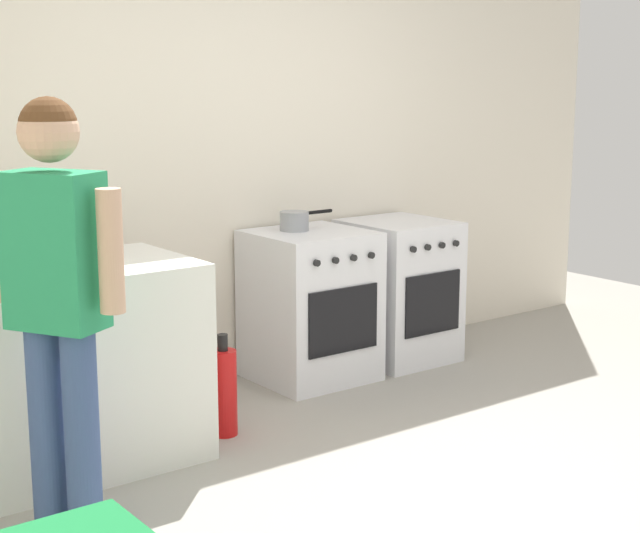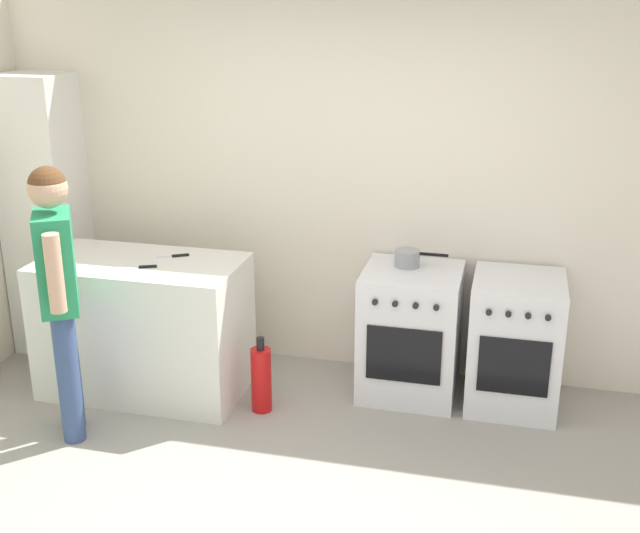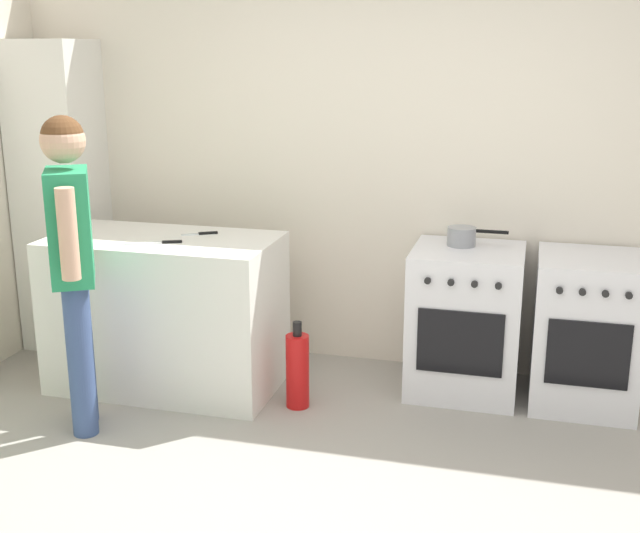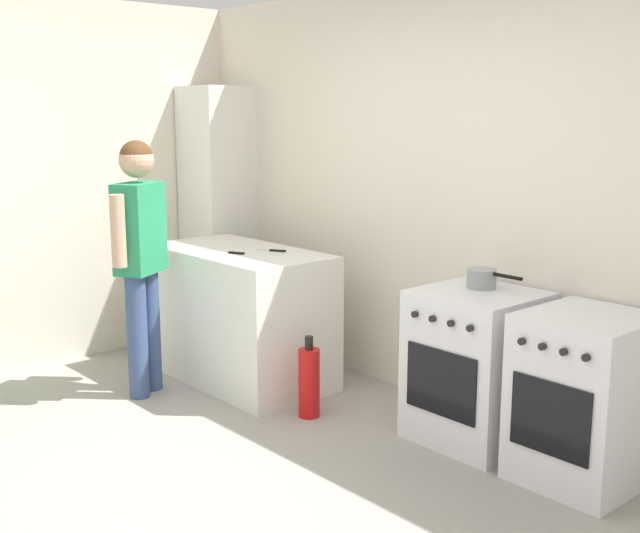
{
  "view_description": "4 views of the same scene",
  "coord_description": "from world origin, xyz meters",
  "px_view_note": "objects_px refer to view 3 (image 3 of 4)",
  "views": [
    {
      "loc": [
        -2.85,
        -2.77,
        1.71
      ],
      "look_at": [
        -0.27,
        0.66,
        0.87
      ],
      "focal_mm": 55.0,
      "sensor_mm": 36.0,
      "label": 1
    },
    {
      "loc": [
        0.93,
        -3.21,
        2.55
      ],
      "look_at": [
        -0.1,
        0.96,
        1.05
      ],
      "focal_mm": 45.0,
      "sensor_mm": 36.0,
      "label": 2
    },
    {
      "loc": [
        0.68,
        -2.87,
        1.95
      ],
      "look_at": [
        -0.29,
        0.72,
        0.93
      ],
      "focal_mm": 45.0,
      "sensor_mm": 36.0,
      "label": 3
    },
    {
      "loc": [
        2.96,
        -1.88,
        1.82
      ],
      "look_at": [
        -0.18,
        0.89,
        1.0
      ],
      "focal_mm": 45.0,
      "sensor_mm": 36.0,
      "label": 4
    }
  ],
  "objects_px": {
    "pot": "(462,236)",
    "knife_carving": "(155,243)",
    "fire_extinguisher": "(298,370)",
    "oven_left": "(465,321)",
    "knife_paring": "(203,233)",
    "person": "(72,248)",
    "larder_cabinet": "(61,198)",
    "oven_right": "(586,331)"
  },
  "relations": [
    {
      "from": "oven_left",
      "to": "pot",
      "type": "bearing_deg",
      "value": 120.02
    },
    {
      "from": "oven_left",
      "to": "knife_paring",
      "type": "bearing_deg",
      "value": -171.04
    },
    {
      "from": "knife_paring",
      "to": "person",
      "type": "bearing_deg",
      "value": -115.72
    },
    {
      "from": "oven_right",
      "to": "person",
      "type": "distance_m",
      "value": 2.8
    },
    {
      "from": "knife_carving",
      "to": "knife_paring",
      "type": "bearing_deg",
      "value": 58.67
    },
    {
      "from": "knife_paring",
      "to": "larder_cabinet",
      "type": "height_order",
      "value": "larder_cabinet"
    },
    {
      "from": "pot",
      "to": "larder_cabinet",
      "type": "xyz_separation_m",
      "value": [
        -2.6,
        0.02,
        0.1
      ]
    },
    {
      "from": "oven_left",
      "to": "knife_paring",
      "type": "height_order",
      "value": "knife_paring"
    },
    {
      "from": "oven_right",
      "to": "knife_paring",
      "type": "distance_m",
      "value": 2.24
    },
    {
      "from": "knife_paring",
      "to": "person",
      "type": "relative_size",
      "value": 0.12
    },
    {
      "from": "fire_extinguisher",
      "to": "larder_cabinet",
      "type": "relative_size",
      "value": 0.25
    },
    {
      "from": "person",
      "to": "knife_paring",
      "type": "bearing_deg",
      "value": 64.28
    },
    {
      "from": "knife_carving",
      "to": "knife_paring",
      "type": "relative_size",
      "value": 1.62
    },
    {
      "from": "knife_paring",
      "to": "knife_carving",
      "type": "bearing_deg",
      "value": -121.33
    },
    {
      "from": "knife_carving",
      "to": "fire_extinguisher",
      "type": "xyz_separation_m",
      "value": [
        0.81,
        0.04,
        -0.69
      ]
    },
    {
      "from": "oven_right",
      "to": "pot",
      "type": "relative_size",
      "value": 2.47
    },
    {
      "from": "pot",
      "to": "person",
      "type": "bearing_deg",
      "value": -149.25
    },
    {
      "from": "knife_carving",
      "to": "person",
      "type": "xyz_separation_m",
      "value": [
        -0.2,
        -0.5,
        0.07
      ]
    },
    {
      "from": "oven_left",
      "to": "pot",
      "type": "xyz_separation_m",
      "value": [
        -0.05,
        0.08,
        0.48
      ]
    },
    {
      "from": "oven_right",
      "to": "person",
      "type": "height_order",
      "value": "person"
    },
    {
      "from": "knife_carving",
      "to": "pot",
      "type": "bearing_deg",
      "value": 20.06
    },
    {
      "from": "pot",
      "to": "knife_paring",
      "type": "distance_m",
      "value": 1.5
    },
    {
      "from": "fire_extinguisher",
      "to": "person",
      "type": "bearing_deg",
      "value": -152.2
    },
    {
      "from": "pot",
      "to": "knife_carving",
      "type": "xyz_separation_m",
      "value": [
        -1.63,
        -0.6,
        -0.0
      ]
    },
    {
      "from": "fire_extinguisher",
      "to": "knife_carving",
      "type": "bearing_deg",
      "value": -177.29
    },
    {
      "from": "knife_paring",
      "to": "larder_cabinet",
      "type": "relative_size",
      "value": 0.1
    },
    {
      "from": "pot",
      "to": "fire_extinguisher",
      "type": "bearing_deg",
      "value": -145.85
    },
    {
      "from": "oven_right",
      "to": "larder_cabinet",
      "type": "bearing_deg",
      "value": 178.24
    },
    {
      "from": "pot",
      "to": "fire_extinguisher",
      "type": "relative_size",
      "value": 0.69
    },
    {
      "from": "oven_right",
      "to": "fire_extinguisher",
      "type": "xyz_separation_m",
      "value": [
        -1.53,
        -0.48,
        -0.21
      ]
    },
    {
      "from": "oven_right",
      "to": "knife_paring",
      "type": "bearing_deg",
      "value": -173.75
    },
    {
      "from": "larder_cabinet",
      "to": "oven_right",
      "type": "bearing_deg",
      "value": -1.76
    },
    {
      "from": "knife_carving",
      "to": "larder_cabinet",
      "type": "distance_m",
      "value": 1.15
    },
    {
      "from": "pot",
      "to": "oven_left",
      "type": "bearing_deg",
      "value": -59.98
    },
    {
      "from": "larder_cabinet",
      "to": "person",
      "type": "bearing_deg",
      "value": -55.54
    },
    {
      "from": "oven_right",
      "to": "knife_paring",
      "type": "relative_size",
      "value": 4.38
    },
    {
      "from": "pot",
      "to": "knife_carving",
      "type": "relative_size",
      "value": 1.09
    },
    {
      "from": "oven_right",
      "to": "larder_cabinet",
      "type": "height_order",
      "value": "larder_cabinet"
    },
    {
      "from": "knife_carving",
      "to": "fire_extinguisher",
      "type": "relative_size",
      "value": 0.63
    },
    {
      "from": "oven_right",
      "to": "pot",
      "type": "distance_m",
      "value": 0.86
    },
    {
      "from": "person",
      "to": "oven_left",
      "type": "bearing_deg",
      "value": 28.26
    },
    {
      "from": "oven_left",
      "to": "larder_cabinet",
      "type": "xyz_separation_m",
      "value": [
        -2.65,
        0.1,
        0.57
      ]
    }
  ]
}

